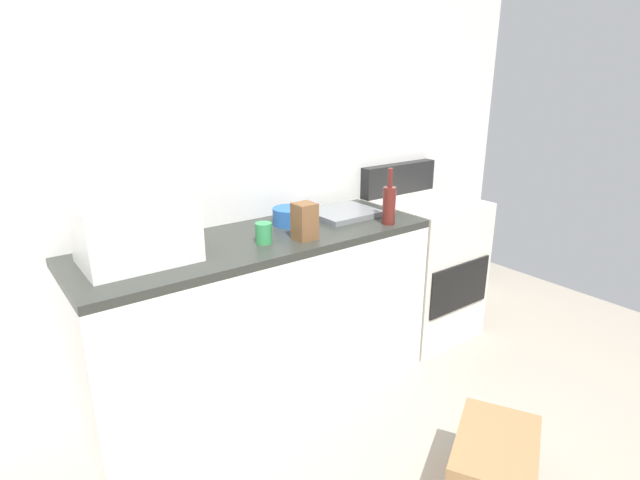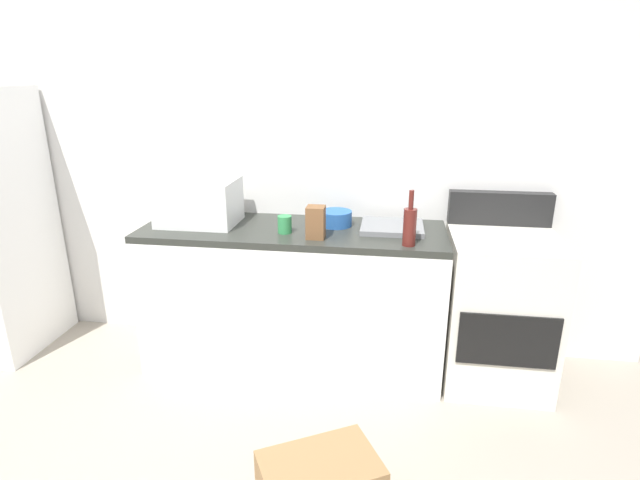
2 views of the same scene
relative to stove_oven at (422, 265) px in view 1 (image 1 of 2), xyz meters
name	(u,v)px [view 1 (image 1 of 2)]	position (x,y,z in m)	size (l,w,h in m)	color
wall_back	(166,153)	(-1.52, 0.34, 0.83)	(5.00, 0.10, 2.60)	silver
kitchen_counter	(262,319)	(-1.22, -0.01, -0.02)	(1.80, 0.60, 0.90)	white
stove_oven	(422,265)	(0.00, 0.00, 0.00)	(0.60, 0.61, 1.10)	silver
microwave	(136,231)	(-1.80, 0.02, 0.57)	(0.46, 0.34, 0.27)	white
sink_basin	(343,213)	(-0.64, 0.05, 0.45)	(0.36, 0.32, 0.03)	slate
wine_bottle	(389,204)	(-0.55, -0.22, 0.54)	(0.07, 0.07, 0.30)	#591E19
coffee_mug	(264,233)	(-1.25, -0.10, 0.48)	(0.08, 0.08, 0.10)	#338C4C
knife_block	(305,221)	(-1.06, -0.17, 0.52)	(0.10, 0.10, 0.18)	brown
mixing_bowl	(291,216)	(-0.97, 0.09, 0.48)	(0.19, 0.19, 0.09)	#2659A5
cardboard_box_large	(493,473)	(-0.88, -1.20, -0.31)	(0.46, 0.30, 0.32)	olive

